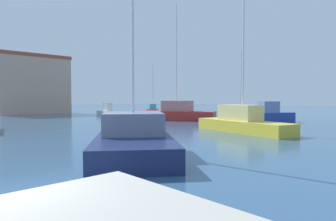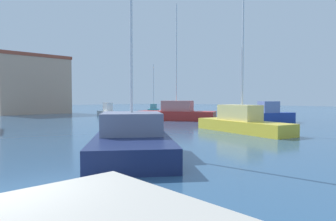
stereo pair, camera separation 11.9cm
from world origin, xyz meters
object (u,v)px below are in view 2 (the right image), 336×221
object	(u,v)px
sailboat_green_behind_lamppost	(241,114)
sailboat_navy_distant_east	(132,137)
motorboat_blue_far_right	(271,115)
sailboat_red_far_left	(177,113)
sailboat_yellow_outer_mooring	(241,122)
motorboat_white_mid_harbor	(108,112)
sailboat_teal_distant_north	(154,109)

from	to	relation	value
sailboat_green_behind_lamppost	sailboat_navy_distant_east	distance (m)	24.82
motorboat_blue_far_right	sailboat_navy_distant_east	xyz separation A→B (m)	(-19.34, -3.68, -0.12)
sailboat_green_behind_lamppost	motorboat_blue_far_right	size ratio (longest dim) A/B	1.66
sailboat_red_far_left	sailboat_yellow_outer_mooring	bearing A→B (deg)	-112.68
sailboat_red_far_left	motorboat_blue_far_right	xyz separation A→B (m)	(4.53, -8.51, -0.04)
motorboat_white_mid_harbor	sailboat_navy_distant_east	size ratio (longest dim) A/B	0.40
sailboat_green_behind_lamppost	sailboat_yellow_outer_mooring	distance (m)	15.33
motorboat_white_mid_harbor	sailboat_green_behind_lamppost	size ratio (longest dim) A/B	0.51
sailboat_teal_distant_north	motorboat_blue_far_right	bearing A→B (deg)	-103.97
sailboat_teal_distant_north	motorboat_blue_far_right	distance (m)	26.01
sailboat_teal_distant_north	sailboat_green_behind_lamppost	bearing A→B (deg)	-97.77
motorboat_white_mid_harbor	sailboat_navy_distant_east	xyz separation A→B (m)	(-13.56, -24.21, 0.06)
motorboat_white_mid_harbor	sailboat_yellow_outer_mooring	world-z (taller)	sailboat_yellow_outer_mooring
sailboat_red_far_left	sailboat_navy_distant_east	distance (m)	19.18
sailboat_red_far_left	motorboat_white_mid_harbor	bearing A→B (deg)	95.95
motorboat_white_mid_harbor	sailboat_navy_distant_east	world-z (taller)	sailboat_navy_distant_east
motorboat_white_mid_harbor	sailboat_yellow_outer_mooring	bearing A→B (deg)	-98.38
sailboat_navy_distant_east	sailboat_yellow_outer_mooring	size ratio (longest dim) A/B	1.09
sailboat_green_behind_lamppost	motorboat_blue_far_right	distance (m)	6.78
motorboat_blue_far_right	sailboat_green_behind_lamppost	bearing A→B (deg)	57.76
motorboat_blue_far_right	sailboat_yellow_outer_mooring	bearing A→B (deg)	-163.87
sailboat_navy_distant_east	motorboat_blue_far_right	bearing A→B (deg)	10.78
sailboat_red_far_left	sailboat_yellow_outer_mooring	distance (m)	12.11
sailboat_red_far_left	motorboat_white_mid_harbor	size ratio (longest dim) A/B	2.90
sailboat_yellow_outer_mooring	sailboat_red_far_left	bearing A→B (deg)	67.32
motorboat_white_mid_harbor	sailboat_yellow_outer_mooring	xyz separation A→B (m)	(-3.42, -23.19, 0.14)
sailboat_teal_distant_north	sailboat_green_behind_lamppost	world-z (taller)	sailboat_green_behind_lamppost
sailboat_teal_distant_north	motorboat_white_mid_harbor	bearing A→B (deg)	-158.68
sailboat_navy_distant_east	sailboat_yellow_outer_mooring	distance (m)	10.19
sailboat_teal_distant_north	sailboat_navy_distant_east	xyz separation A→B (m)	(-25.62, -28.92, 0.14)
motorboat_white_mid_harbor	sailboat_red_far_left	bearing A→B (deg)	-84.05
sailboat_red_far_left	sailboat_green_behind_lamppost	bearing A→B (deg)	-18.81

